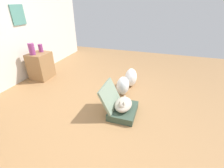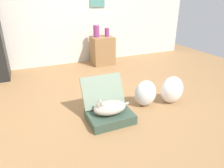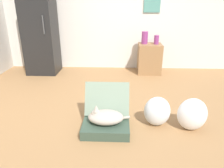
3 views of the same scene
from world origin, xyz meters
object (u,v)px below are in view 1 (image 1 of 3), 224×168
at_px(suitcase_base, 123,111).
at_px(vase_tall, 32,49).
at_px(side_table, 41,66).
at_px(vase_short, 41,48).
at_px(plastic_bag_white, 123,86).
at_px(plastic_bag_clear, 131,77).
at_px(cat, 123,104).

xyz_separation_m(suitcase_base, vase_tall, (0.66, 2.32, 0.70)).
distance_m(side_table, vase_tall, 0.46).
height_order(vase_tall, vase_short, vase_tall).
height_order(side_table, vase_short, vase_short).
relative_size(plastic_bag_white, side_table, 0.61).
xyz_separation_m(plastic_bag_clear, vase_short, (-0.13, 2.19, 0.52)).
bearing_deg(suitcase_base, vase_tall, 74.08).
relative_size(plastic_bag_white, vase_tall, 1.49).
xyz_separation_m(vase_tall, vase_short, (0.24, -0.03, -0.04)).
distance_m(suitcase_base, cat, 0.14).
xyz_separation_m(plastic_bag_white, side_table, (0.15, 2.11, 0.12)).
bearing_deg(vase_tall, plastic_bag_clear, -80.42).
height_order(suitcase_base, vase_short, vase_short).
bearing_deg(vase_short, vase_tall, 172.32).
xyz_separation_m(plastic_bag_clear, side_table, (-0.25, 2.19, 0.11)).
bearing_deg(vase_tall, side_table, -18.05).
bearing_deg(side_table, suitcase_base, -108.96).
xyz_separation_m(side_table, vase_short, (0.12, 0.01, 0.41)).
relative_size(plastic_bag_clear, vase_tall, 1.59).
bearing_deg(side_table, vase_tall, 161.95).
xyz_separation_m(cat, side_table, (0.79, 2.28, 0.12)).
bearing_deg(cat, vase_tall, 73.88).
bearing_deg(side_table, plastic_bag_clear, -83.36).
xyz_separation_m(cat, vase_tall, (0.67, 2.32, 0.56)).
bearing_deg(plastic_bag_white, vase_short, 82.64).
height_order(side_table, vase_tall, vase_tall).
height_order(suitcase_base, side_table, side_table).
bearing_deg(cat, side_table, 70.84).
xyz_separation_m(suitcase_base, plastic_bag_white, (0.63, 0.17, 0.13)).
bearing_deg(cat, suitcase_base, -2.89).
relative_size(side_table, vase_tall, 2.45).
height_order(plastic_bag_white, plastic_bag_clear, plastic_bag_clear).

